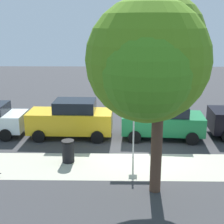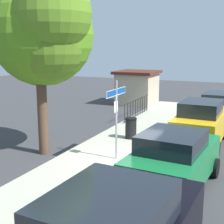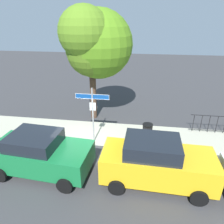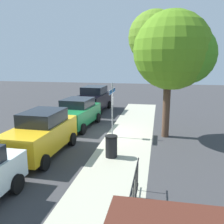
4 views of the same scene
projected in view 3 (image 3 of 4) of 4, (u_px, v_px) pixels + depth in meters
name	position (u px, v px, depth m)	size (l,w,h in m)	color
ground_plane	(84.00, 144.00, 10.98)	(60.00, 60.00, 0.00)	#38383A
sidewalk_strip	(124.00, 135.00, 11.89)	(24.00, 2.60, 0.00)	#B0AE99
street_sign	(93.00, 106.00, 10.42)	(1.70, 0.07, 3.02)	#9EA0A5
shade_tree	(96.00, 44.00, 12.02)	(3.99, 4.49, 6.80)	#4D3627
car_green	(41.00, 153.00, 8.77)	(4.27, 2.36, 1.79)	#17723A
car_yellow	(156.00, 162.00, 8.09)	(4.39, 2.08, 1.98)	gold
trash_bin	(147.00, 132.00, 11.16)	(0.55, 0.55, 0.98)	black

